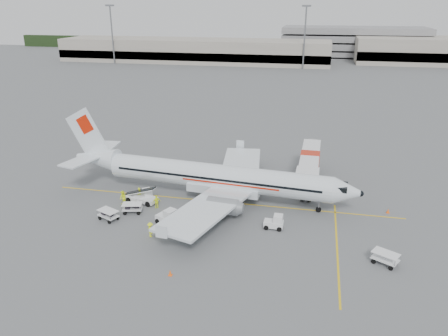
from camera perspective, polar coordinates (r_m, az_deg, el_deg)
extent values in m
plane|color=#56595B|center=(54.93, -0.44, -4.44)|extent=(360.00, 360.00, 0.00)
cube|color=yellow|center=(54.93, -0.44, -4.43)|extent=(44.00, 0.20, 0.01)
cube|color=yellow|center=(46.91, 14.54, -9.94)|extent=(0.20, 20.00, 0.01)
cone|color=#FF5C10|center=(55.57, 20.64, -5.24)|extent=(0.36, 0.36, 0.59)
cone|color=#FF5C10|center=(66.96, 1.67, 0.64)|extent=(0.38, 0.38, 0.62)
cone|color=#FF5C10|center=(41.42, -7.05, -13.41)|extent=(0.36, 0.36, 0.59)
imported|color=#CFDF18|center=(55.95, -10.96, -3.37)|extent=(0.73, 0.75, 1.74)
imported|color=#CFDF18|center=(55.13, -13.05, -3.86)|extent=(1.13, 1.07, 1.85)
imported|color=#CFDF18|center=(47.52, -9.58, -7.94)|extent=(1.09, 1.23, 1.65)
imported|color=#CFDF18|center=(53.63, -8.78, -4.38)|extent=(1.03, 0.89, 1.66)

